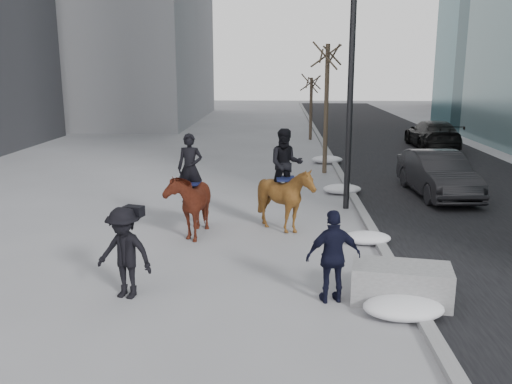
{
  "coord_description": "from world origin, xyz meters",
  "views": [
    {
      "loc": [
        0.5,
        -10.73,
        4.27
      ],
      "look_at": [
        0.0,
        1.2,
        1.5
      ],
      "focal_mm": 38.0,
      "sensor_mm": 36.0,
      "label": 1
    }
  ],
  "objects_px": {
    "mounted_left": "(190,198)",
    "mounted_right": "(285,191)",
    "car_near": "(438,174)",
    "planter": "(401,284)"
  },
  "relations": [
    {
      "from": "car_near",
      "to": "mounted_right",
      "type": "bearing_deg",
      "value": -144.1
    },
    {
      "from": "planter",
      "to": "mounted_right",
      "type": "height_order",
      "value": "mounted_right"
    },
    {
      "from": "mounted_left",
      "to": "mounted_right",
      "type": "relative_size",
      "value": 0.96
    },
    {
      "from": "planter",
      "to": "car_near",
      "type": "relative_size",
      "value": 0.39
    },
    {
      "from": "mounted_right",
      "to": "mounted_left",
      "type": "bearing_deg",
      "value": -171.73
    },
    {
      "from": "car_near",
      "to": "mounted_left",
      "type": "height_order",
      "value": "mounted_left"
    },
    {
      "from": "car_near",
      "to": "planter",
      "type": "bearing_deg",
      "value": -113.23
    },
    {
      "from": "planter",
      "to": "mounted_right",
      "type": "relative_size",
      "value": 0.66
    },
    {
      "from": "planter",
      "to": "mounted_left",
      "type": "distance_m",
      "value": 6.11
    },
    {
      "from": "mounted_left",
      "to": "car_near",
      "type": "bearing_deg",
      "value": 31.2
    }
  ]
}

